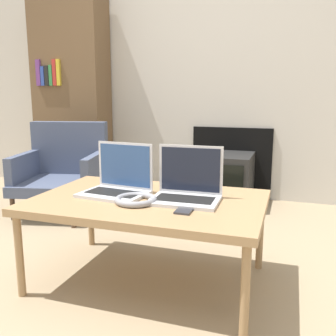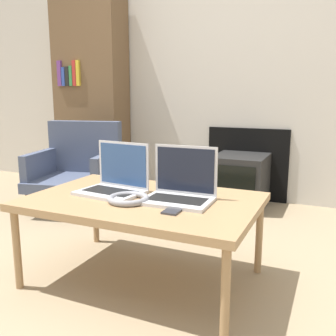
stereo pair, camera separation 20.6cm
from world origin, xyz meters
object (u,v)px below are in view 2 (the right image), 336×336
(tv, at_px, (240,181))
(armchair, at_px, (79,165))
(laptop_left, at_px, (115,181))
(laptop_right, at_px, (180,188))
(phone, at_px, (175,209))
(headphones, at_px, (129,199))

(tv, distance_m, armchair, 1.34)
(laptop_left, xyz_separation_m, laptop_right, (0.36, 0.00, 0.00))
(laptop_right, relative_size, armchair, 0.44)
(laptop_left, height_order, tv, laptop_left)
(phone, xyz_separation_m, armchair, (-1.29, 1.00, -0.08))
(laptop_left, bearing_deg, headphones, -33.32)
(armchair, bearing_deg, laptop_right, -47.30)
(headphones, bearing_deg, tv, 84.06)
(laptop_left, xyz_separation_m, phone, (0.40, -0.16, -0.05))
(tv, xyz_separation_m, armchair, (-1.20, -0.58, 0.14))
(laptop_left, relative_size, headphones, 1.72)
(laptop_right, height_order, armchair, armchair)
(headphones, relative_size, tv, 0.41)
(laptop_left, xyz_separation_m, headphones, (0.15, -0.12, -0.04))
(phone, bearing_deg, tv, 93.23)
(tv, bearing_deg, phone, -86.77)
(laptop_right, bearing_deg, tv, 90.48)
(headphones, xyz_separation_m, armchair, (-1.04, 0.97, -0.09))
(laptop_right, distance_m, phone, 0.17)
(phone, distance_m, tv, 1.60)
(tv, bearing_deg, armchair, -154.20)
(laptop_left, distance_m, laptop_right, 0.36)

